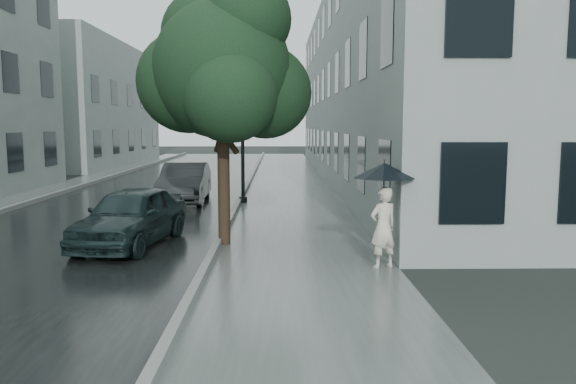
{
  "coord_description": "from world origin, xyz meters",
  "views": [
    {
      "loc": [
        -0.25,
        -8.62,
        2.67
      ],
      "look_at": [
        -0.05,
        2.69,
        1.3
      ],
      "focal_mm": 35.0,
      "sensor_mm": 36.0,
      "label": 1
    }
  ],
  "objects_px": {
    "car_near": "(131,216)",
    "car_far": "(185,183)",
    "pedestrian": "(383,227)",
    "lamp_post": "(238,125)",
    "street_tree": "(223,68)"
  },
  "relations": [
    {
      "from": "car_near",
      "to": "car_far",
      "type": "bearing_deg",
      "value": 99.12
    },
    {
      "from": "pedestrian",
      "to": "lamp_post",
      "type": "bearing_deg",
      "value": -93.91
    },
    {
      "from": "lamp_post",
      "to": "car_near",
      "type": "bearing_deg",
      "value": -87.06
    },
    {
      "from": "lamp_post",
      "to": "car_near",
      "type": "height_order",
      "value": "lamp_post"
    },
    {
      "from": "pedestrian",
      "to": "street_tree",
      "type": "xyz_separation_m",
      "value": [
        -3.15,
        2.26,
        3.11
      ]
    },
    {
      "from": "street_tree",
      "to": "pedestrian",
      "type": "bearing_deg",
      "value": -35.67
    },
    {
      "from": "pedestrian",
      "to": "lamp_post",
      "type": "distance_m",
      "value": 9.7
    },
    {
      "from": "pedestrian",
      "to": "car_near",
      "type": "bearing_deg",
      "value": -46.13
    },
    {
      "from": "pedestrian",
      "to": "car_far",
      "type": "relative_size",
      "value": 0.37
    },
    {
      "from": "street_tree",
      "to": "lamp_post",
      "type": "relative_size",
      "value": 1.26
    },
    {
      "from": "street_tree",
      "to": "lamp_post",
      "type": "height_order",
      "value": "street_tree"
    },
    {
      "from": "pedestrian",
      "to": "car_near",
      "type": "height_order",
      "value": "pedestrian"
    },
    {
      "from": "lamp_post",
      "to": "car_far",
      "type": "height_order",
      "value": "lamp_post"
    },
    {
      "from": "car_near",
      "to": "car_far",
      "type": "relative_size",
      "value": 0.93
    },
    {
      "from": "street_tree",
      "to": "car_far",
      "type": "height_order",
      "value": "street_tree"
    }
  ]
}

